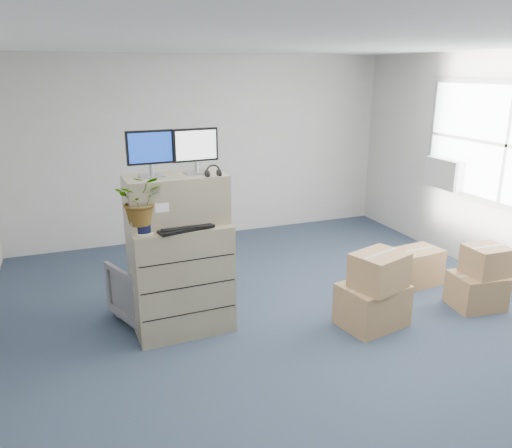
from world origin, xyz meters
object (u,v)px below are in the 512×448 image
Objects in this scene: filing_cabinet_lower at (181,278)px; monitor_right at (196,148)px; office_chair at (152,286)px; keyboard at (185,228)px; water_bottle at (186,209)px; potted_plant at (142,206)px; monitor_left at (150,151)px.

monitor_right reaches higher than filing_cabinet_lower.
monitor_right reaches higher than office_chair.
filing_cabinet_lower reaches higher than office_chair.
monitor_right is 0.77m from keyboard.
potted_plant is at bearing -155.98° from water_bottle.
office_chair is at bearing 106.61° from keyboard.
monitor_left is 1.00× the size of monitor_right.
monitor_left is (-0.22, 0.04, 1.29)m from filing_cabinet_lower.
water_bottle is at bearing 122.02° from office_chair.
potted_plant reaches higher than filing_cabinet_lower.
monitor_left reaches higher than office_chair.
water_bottle is (-0.11, 0.03, -0.60)m from monitor_right.
potted_plant is (-0.14, -0.18, -0.47)m from monitor_left.
water_bottle is (0.08, 0.23, 0.12)m from keyboard.
monitor_right is at bearing 35.05° from keyboard.
monitor_left is 0.78m from keyboard.
monitor_left is 1.68× the size of water_bottle.
monitor_right is at bearing 9.12° from filing_cabinet_lower.
keyboard is at bearing -137.30° from monitor_right.
monitor_right is 1.58m from office_chair.
potted_plant is at bearing -160.61° from filing_cabinet_lower.
filing_cabinet_lower is at bearing 106.54° from office_chair.
keyboard is at bearing -3.69° from potted_plant.
potted_plant reaches higher than keyboard.
water_bottle reaches higher than filing_cabinet_lower.
potted_plant reaches higher than office_chair.
monitor_left is 0.78× the size of potted_plant.
office_chair is (0.11, 0.47, -1.01)m from potted_plant.
filing_cabinet_lower is 0.46m from office_chair.
filing_cabinet_lower is at bearing 21.08° from potted_plant.
potted_plant is 0.77× the size of office_chair.
office_chair is (-0.03, 0.29, -1.48)m from monitor_left.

